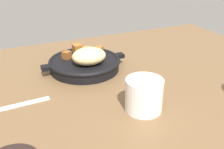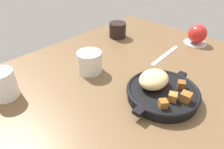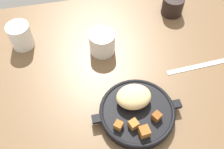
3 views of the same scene
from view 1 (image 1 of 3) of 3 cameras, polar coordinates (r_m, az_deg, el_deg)
name	(u,v)px [view 1 (image 1 of 3)]	position (r cm, az deg, el deg)	size (l,w,h in cm)	color
ground_plane	(117,89)	(74.33, 1.05, -3.05)	(114.87, 82.93, 2.40)	brown
cast_iron_skillet	(85,62)	(81.87, -5.55, 2.57)	(25.41, 21.14, 7.79)	black
butter_knife	(5,108)	(68.19, -21.19, -6.53)	(20.65, 1.60, 0.36)	silver
ceramic_mug_white	(144,95)	(62.06, 6.60, -4.23)	(8.42, 8.42, 7.56)	silver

